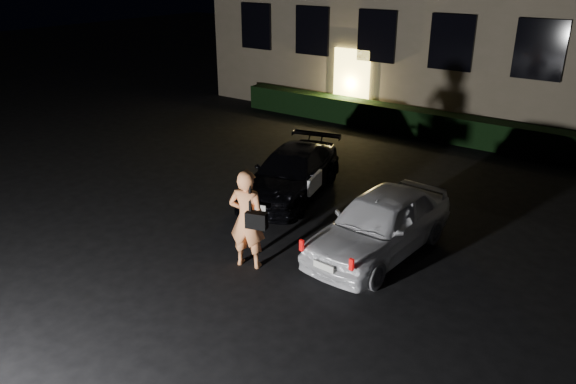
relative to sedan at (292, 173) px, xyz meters
The scene contains 5 objects.
ground 4.10m from the sedan, 74.68° to the right, with size 80.00×80.00×0.00m, color black.
hedge 6.68m from the sedan, 80.76° to the left, with size 15.00×0.70×0.85m, color black.
sedan is the anchor object (origin of this frame).
hatch 3.41m from the sedan, 24.01° to the right, with size 1.75×3.82×1.27m.
man 3.58m from the sedan, 67.54° to the right, with size 0.88×0.65×1.92m.
Camera 1 is at (6.37, -6.49, 5.38)m, focal length 35.00 mm.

